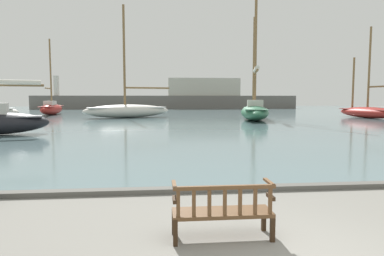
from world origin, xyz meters
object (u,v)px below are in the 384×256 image
at_px(park_bench, 222,210).
at_px(sailboat_distant_harbor, 127,110).
at_px(sailboat_nearest_starboard, 369,111).
at_px(sailboat_outer_port, 51,108).
at_px(sailboat_far_starboard, 255,109).

xyz_separation_m(park_bench, sailboat_distant_harbor, (-4.39, 32.70, 0.47)).
distance_m(park_bench, sailboat_nearest_starboard, 36.44).
bearing_deg(sailboat_nearest_starboard, sailboat_distant_harbor, 172.78).
bearing_deg(park_bench, sailboat_distant_harbor, 97.64).
distance_m(sailboat_distant_harbor, sailboat_outer_port, 12.73).
bearing_deg(sailboat_nearest_starboard, sailboat_far_starboard, -172.01).
height_order(park_bench, sailboat_nearest_starboard, sailboat_nearest_starboard).
relative_size(park_bench, sailboat_far_starboard, 0.12).
bearing_deg(sailboat_nearest_starboard, sailboat_outer_port, 163.40).
bearing_deg(sailboat_far_starboard, sailboat_outer_port, 151.34).
bearing_deg(sailboat_distant_harbor, sailboat_far_starboard, -21.77).
height_order(sailboat_distant_harbor, sailboat_far_starboard, sailboat_far_starboard).
xyz_separation_m(sailboat_distant_harbor, sailboat_far_starboard, (12.81, -5.12, 0.22)).
distance_m(sailboat_nearest_starboard, sailboat_outer_port, 37.74).
xyz_separation_m(sailboat_far_starboard, sailboat_outer_port, (-23.09, 12.62, -0.24)).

